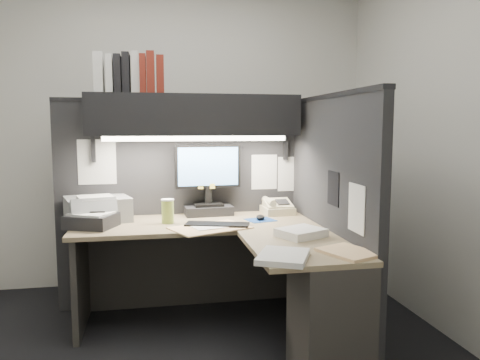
{
  "coord_description": "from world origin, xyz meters",
  "views": [
    {
      "loc": [
        -0.21,
        -2.76,
        1.41
      ],
      "look_at": [
        0.43,
        0.51,
        1.03
      ],
      "focal_mm": 35.0,
      "sensor_mm": 36.0,
      "label": 1
    }
  ],
  "objects_px": {
    "overhead_shelf": "(194,115)",
    "coffee_cup": "(168,212)",
    "monitor": "(208,187)",
    "printer": "(98,209)",
    "notebook_stack": "(92,221)",
    "telephone": "(277,208)",
    "keyboard": "(217,225)",
    "desk": "(255,283)"
  },
  "relations": [
    {
      "from": "overhead_shelf",
      "to": "keyboard",
      "type": "relative_size",
      "value": 3.54
    },
    {
      "from": "monitor",
      "to": "notebook_stack",
      "type": "bearing_deg",
      "value": -163.44
    },
    {
      "from": "coffee_cup",
      "to": "notebook_stack",
      "type": "bearing_deg",
      "value": -174.92
    },
    {
      "from": "desk",
      "to": "printer",
      "type": "distance_m",
      "value": 1.31
    },
    {
      "from": "monitor",
      "to": "printer",
      "type": "distance_m",
      "value": 0.84
    },
    {
      "from": "keyboard",
      "to": "notebook_stack",
      "type": "distance_m",
      "value": 0.86
    },
    {
      "from": "monitor",
      "to": "coffee_cup",
      "type": "bearing_deg",
      "value": -144.58
    },
    {
      "from": "desk",
      "to": "telephone",
      "type": "relative_size",
      "value": 7.13
    },
    {
      "from": "desk",
      "to": "coffee_cup",
      "type": "relative_size",
      "value": 10.42
    },
    {
      "from": "keyboard",
      "to": "notebook_stack",
      "type": "relative_size",
      "value": 1.44
    },
    {
      "from": "desk",
      "to": "monitor",
      "type": "distance_m",
      "value": 0.98
    },
    {
      "from": "telephone",
      "to": "coffee_cup",
      "type": "xyz_separation_m",
      "value": [
        -0.87,
        -0.2,
        0.03
      ]
    },
    {
      "from": "overhead_shelf",
      "to": "monitor",
      "type": "relative_size",
      "value": 2.83
    },
    {
      "from": "overhead_shelf",
      "to": "telephone",
      "type": "distance_m",
      "value": 0.97
    },
    {
      "from": "desk",
      "to": "notebook_stack",
      "type": "height_order",
      "value": "notebook_stack"
    },
    {
      "from": "telephone",
      "to": "printer",
      "type": "xyz_separation_m",
      "value": [
        -1.37,
        -0.02,
        0.04
      ]
    },
    {
      "from": "desk",
      "to": "telephone",
      "type": "distance_m",
      "value": 0.9
    },
    {
      "from": "overhead_shelf",
      "to": "monitor",
      "type": "xyz_separation_m",
      "value": [
        0.11,
        0.07,
        -0.55
      ]
    },
    {
      "from": "keyboard",
      "to": "printer",
      "type": "relative_size",
      "value": 1.0
    },
    {
      "from": "overhead_shelf",
      "to": "telephone",
      "type": "relative_size",
      "value": 6.5
    },
    {
      "from": "keyboard",
      "to": "coffee_cup",
      "type": "xyz_separation_m",
      "value": [
        -0.33,
        0.17,
        0.07
      ]
    },
    {
      "from": "overhead_shelf",
      "to": "notebook_stack",
      "type": "bearing_deg",
      "value": -161.77
    },
    {
      "from": "coffee_cup",
      "to": "printer",
      "type": "xyz_separation_m",
      "value": [
        -0.5,
        0.19,
        0.01
      ]
    },
    {
      "from": "monitor",
      "to": "keyboard",
      "type": "bearing_deg",
      "value": -92.61
    },
    {
      "from": "desk",
      "to": "keyboard",
      "type": "bearing_deg",
      "value": 115.81
    },
    {
      "from": "printer",
      "to": "notebook_stack",
      "type": "xyz_separation_m",
      "value": [
        -0.02,
        -0.23,
        -0.04
      ]
    },
    {
      "from": "desk",
      "to": "coffee_cup",
      "type": "height_order",
      "value": "coffee_cup"
    },
    {
      "from": "printer",
      "to": "coffee_cup",
      "type": "bearing_deg",
      "value": -35.97
    },
    {
      "from": "monitor",
      "to": "printer",
      "type": "bearing_deg",
      "value": -178.26
    },
    {
      "from": "overhead_shelf",
      "to": "telephone",
      "type": "bearing_deg",
      "value": 0.82
    },
    {
      "from": "desk",
      "to": "keyboard",
      "type": "xyz_separation_m",
      "value": [
        -0.19,
        0.38,
        0.3
      ]
    },
    {
      "from": "printer",
      "to": "notebook_stack",
      "type": "relative_size",
      "value": 1.44
    },
    {
      "from": "monitor",
      "to": "telephone",
      "type": "distance_m",
      "value": 0.57
    },
    {
      "from": "keyboard",
      "to": "coffee_cup",
      "type": "relative_size",
      "value": 2.68
    },
    {
      "from": "overhead_shelf",
      "to": "printer",
      "type": "height_order",
      "value": "overhead_shelf"
    },
    {
      "from": "overhead_shelf",
      "to": "coffee_cup",
      "type": "xyz_separation_m",
      "value": [
        -0.22,
        -0.2,
        -0.69
      ]
    },
    {
      "from": "keyboard",
      "to": "monitor",
      "type": "bearing_deg",
      "value": 108.36
    },
    {
      "from": "keyboard",
      "to": "coffee_cup",
      "type": "bearing_deg",
      "value": 169.69
    },
    {
      "from": "overhead_shelf",
      "to": "printer",
      "type": "distance_m",
      "value": 0.99
    },
    {
      "from": "desk",
      "to": "overhead_shelf",
      "type": "xyz_separation_m",
      "value": [
        -0.3,
        0.75,
        1.06
      ]
    },
    {
      "from": "monitor",
      "to": "telephone",
      "type": "height_order",
      "value": "monitor"
    },
    {
      "from": "monitor",
      "to": "keyboard",
      "type": "relative_size",
      "value": 1.25
    }
  ]
}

